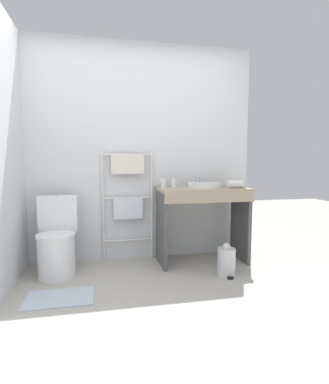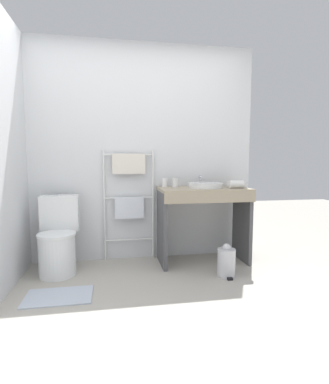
% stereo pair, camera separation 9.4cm
% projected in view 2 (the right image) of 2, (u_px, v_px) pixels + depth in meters
% --- Properties ---
extents(ground_plane, '(12.00, 12.00, 0.00)m').
position_uv_depth(ground_plane, '(160.00, 319.00, 2.19)').
color(ground_plane, '#A8A399').
extents(wall_back, '(2.72, 0.12, 2.51)m').
position_uv_depth(wall_back, '(139.00, 153.00, 3.54)').
color(wall_back, silver).
rests_on(wall_back, ground_plane).
extents(toilet, '(0.40, 0.51, 0.80)m').
position_uv_depth(toilet, '(58.00, 241.00, 3.08)').
color(toilet, white).
rests_on(toilet, ground_plane).
extents(towel_radiator, '(0.59, 0.06, 1.28)m').
position_uv_depth(towel_radiator, '(129.00, 190.00, 3.45)').
color(towel_radiator, silver).
rests_on(towel_radiator, ground_plane).
extents(vanity_counter, '(0.99, 0.55, 0.86)m').
position_uv_depth(vanity_counter, '(203.00, 212.00, 3.38)').
color(vanity_counter, gray).
rests_on(vanity_counter, ground_plane).
extents(sink_basin, '(0.38, 0.38, 0.06)m').
position_uv_depth(sink_basin, '(205.00, 185.00, 3.38)').
color(sink_basin, white).
rests_on(sink_basin, vanity_counter).
extents(faucet, '(0.02, 0.10, 0.13)m').
position_uv_depth(faucet, '(200.00, 179.00, 3.58)').
color(faucet, silver).
rests_on(faucet, vanity_counter).
extents(cup_near_wall, '(0.07, 0.07, 0.10)m').
position_uv_depth(cup_near_wall, '(165.00, 182.00, 3.48)').
color(cup_near_wall, white).
rests_on(cup_near_wall, vanity_counter).
extents(cup_near_edge, '(0.06, 0.06, 0.10)m').
position_uv_depth(cup_near_edge, '(175.00, 183.00, 3.44)').
color(cup_near_edge, white).
rests_on(cup_near_edge, vanity_counter).
extents(hair_dryer, '(0.21, 0.17, 0.09)m').
position_uv_depth(hair_dryer, '(237.00, 184.00, 3.33)').
color(hair_dryer, white).
rests_on(hair_dryer, vanity_counter).
extents(trash_bin, '(0.18, 0.21, 0.34)m').
position_uv_depth(trash_bin, '(226.00, 262.00, 3.01)').
color(trash_bin, silver).
rests_on(trash_bin, ground_plane).
extents(bath_mat, '(0.56, 0.36, 0.01)m').
position_uv_depth(bath_mat, '(59.00, 296.00, 2.55)').
color(bath_mat, '#B2BCCC').
rests_on(bath_mat, ground_plane).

